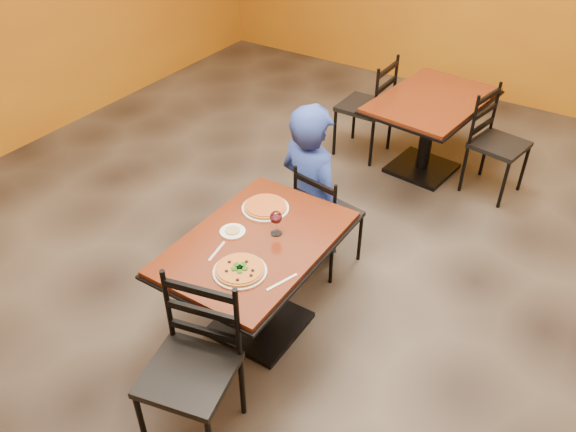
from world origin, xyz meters
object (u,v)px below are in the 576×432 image
Objects in this scene: pizza_far at (265,206)px; wine_glass at (276,222)px; table_second at (430,118)px; side_plate at (233,232)px; chair_main_near at (189,375)px; table_main at (257,264)px; chair_second_left at (364,107)px; plate_far at (265,208)px; chair_second_right at (499,145)px; diner at (311,179)px; pizza_main at (240,269)px; plate_main at (240,271)px; chair_main_far at (329,216)px.

wine_glass is (0.21, -0.18, 0.07)m from pizza_far.
side_plate reaches higher than table_second.
wine_glass is (-0.10, 0.97, 0.35)m from chair_main_near.
table_main is at bearing -117.94° from wine_glass.
wine_glass is (0.57, -2.39, 0.34)m from chair_second_left.
pizza_far reaches higher than plate_far.
diner reaches higher than chair_second_right.
chair_second_right is at bearing 66.74° from pizza_far.
chair_main_near is 3.19× the size of plate_far.
pizza_main is 0.41m from wine_glass.
plate_main is at bearing 118.59° from diner.
wine_glass is at bearing 173.54° from chair_second_right.
chair_second_right reaches higher than wine_glass.
chair_main_near is at bearing -84.29° from wine_glass.
plate_main is 1.94× the size of side_plate.
chair_second_right is (0.81, 2.51, -0.09)m from table_main.
pizza_main is at bearing -46.32° from side_plate.
wine_glass reaches higher than table_second.
pizza_far is 1.75× the size of side_plate.
chair_main_far reaches higher than pizza_main.
diner is at bearing -101.91° from table_second.
pizza_main is 0.92× the size of plate_far.
wine_glass reaches higher than plate_far.
diner is 1.27m from plate_main.
side_plate is at bearing 98.51° from chair_main_near.
plate_main is (0.60, -2.80, 0.26)m from chair_second_left.
chair_main_near is 3.43m from chair_second_left.
chair_main_near is at bearing -75.28° from pizza_far.
chair_second_right is 2.43m from pizza_far.
table_second is 1.34× the size of chair_main_near.
chair_second_right is (0.77, 1.67, 0.04)m from chair_main_far.
chair_second_left reaches higher than plate_main.
table_second is 4.75× the size of pizza_far.
diner is at bearing 93.18° from plate_far.
side_plate is at bearing -150.02° from wine_glass.
chair_main_near reaches higher than pizza_main.
plate_far is (-0.30, 1.15, 0.26)m from chair_main_near.
chair_second_right is 1.85m from diner.
table_main is 0.93× the size of table_second.
chair_second_right is at bearing 72.16° from table_main.
chair_main_near is 3.19× the size of plate_main.
chair_second_left is 1.60m from diner.
plate_main is (-0.06, -2.80, 0.20)m from table_second.
chair_main_near is 3.43m from chair_second_right.
diner is 7.69× the size of side_plate.
table_second is at bearing 87.92° from wine_glass.
table_second is 1.08× the size of diner.
table_main is at bearing -64.81° from pizza_far.
chair_second_right reaches higher than pizza_main.
chair_second_left is (-0.55, 1.67, 0.06)m from chair_main_far.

